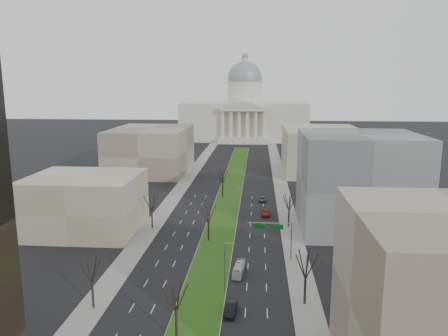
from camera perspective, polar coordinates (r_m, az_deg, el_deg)
The scene contains 23 objects.
ground at distance 140.50m, azimuth 0.63°, elevation -3.85°, with size 600.00×600.00×0.00m, color black.
median at distance 139.49m, azimuth 0.60°, elevation -3.91°, with size 8.00×222.03×0.20m.
sidewalk_left at distance 119.20m, azimuth -8.68°, elevation -6.67°, with size 5.00×330.00×0.15m, color gray.
sidewalk_right at distance 116.49m, azimuth 8.47°, elevation -7.08°, with size 5.00×330.00×0.15m, color gray.
capitol at distance 285.92m, azimuth 2.68°, elevation 7.03°, with size 80.00×46.00×55.00m.
building_beige_left at distance 112.76m, azimuth -17.66°, elevation -4.43°, with size 26.00×22.00×14.00m, color tan.
building_grey_right at distance 112.92m, azimuth 17.13°, elevation -1.76°, with size 28.00×26.00×24.00m, color slate.
building_far_left at distance 182.97m, azimuth -9.51°, elevation 2.36°, with size 30.00×40.00×18.00m, color gray.
building_far_right at distance 184.34m, azimuth 12.53°, elevation 2.31°, with size 30.00×40.00×18.00m, color tan.
tree_left_mid at distance 74.60m, azimuth -16.96°, elevation -12.36°, with size 5.40×5.40×9.72m.
tree_left_far at distance 110.70m, azimuth -9.45°, elevation -4.42°, with size 5.28×5.28×9.50m.
tree_right_mid at distance 73.84m, azimuth 10.66°, elevation -12.17°, with size 5.52×5.52×9.94m.
tree_right_far at distance 111.76m, azimuth 8.51°, elevation -4.41°, with size 5.04×5.04×9.07m.
tree_median_a at distance 63.59m, azimuth -6.33°, elevation -16.17°, with size 5.40×5.40×9.72m.
tree_median_b at distance 100.42m, azimuth -2.06°, elevation -5.78°, with size 5.40×5.40×9.72m.
tree_median_c at distance 139.02m, azimuth -0.19°, elevation -1.04°, with size 5.40×5.40×9.72m.
streetlamp_median_b at distance 77.27m, azimuth 0.14°, elevation -12.78°, with size 1.90×0.20×9.16m.
streetlamp_median_c at distance 114.94m, azimuth 1.66°, elevation -4.74°, with size 1.90×0.20×9.16m.
mast_arm_signs at distance 90.70m, azimuth 7.08°, elevation -8.31°, with size 9.12×0.24×8.09m.
car_black at distance 72.81m, azimuth 0.89°, elevation -17.88°, with size 1.69×4.86×1.60m, color black.
car_red at distance 121.75m, azimuth 5.46°, elevation -5.84°, with size 2.28×5.60×1.63m, color maroon.
car_grey_far at distance 136.19m, azimuth 5.04°, elevation -4.08°, with size 2.19×4.76×1.32m, color #4A4D52.
box_van at distance 85.95m, azimuth 1.95°, elevation -13.04°, with size 1.63×6.97×1.94m, color white.
Camera 1 is at (9.13, -15.51, 35.94)m, focal length 35.00 mm.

